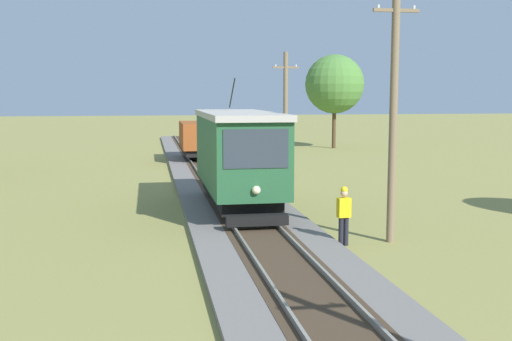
# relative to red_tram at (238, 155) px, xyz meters

# --- Properties ---
(red_tram) EXTENTS (2.60, 8.54, 4.79)m
(red_tram) POSITION_rel_red_tram_xyz_m (0.00, 0.00, 0.00)
(red_tram) COLOR #235633
(red_tram) RESTS_ON rail_right
(freight_car) EXTENTS (2.40, 5.20, 2.31)m
(freight_car) POSITION_rel_red_tram_xyz_m (-0.00, 18.31, -0.64)
(freight_car) COLOR #93471E
(freight_car) RESTS_ON rail_right
(utility_pole_near_tram) EXTENTS (1.40, 0.25, 7.86)m
(utility_pole_near_tram) POSITION_rel_red_tram_xyz_m (3.87, -5.67, 1.83)
(utility_pole_near_tram) COLOR #7A664C
(utility_pole_near_tram) RESTS_ON ground
(utility_pole_mid) EXTENTS (1.40, 0.29, 6.69)m
(utility_pole_mid) POSITION_rel_red_tram_xyz_m (3.87, 9.13, 1.25)
(utility_pole_mid) COLOR #7A664C
(utility_pole_mid) RESTS_ON ground
(track_worker) EXTENTS (0.40, 0.28, 1.78)m
(track_worker) POSITION_rel_red_tram_xyz_m (2.31, -5.89, -1.21)
(track_worker) COLOR black
(track_worker) RESTS_ON ground
(tree_left_near) EXTENTS (4.88, 4.88, 7.76)m
(tree_left_near) POSITION_rel_red_tram_xyz_m (11.95, 26.81, 3.12)
(tree_left_near) COLOR #4C3823
(tree_left_near) RESTS_ON ground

